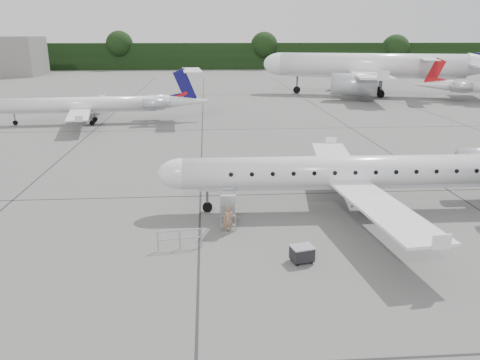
{
  "coord_description": "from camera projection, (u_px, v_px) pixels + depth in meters",
  "views": [
    {
      "loc": [
        -6.12,
        -21.85,
        10.35
      ],
      "look_at": [
        -4.26,
        3.99,
        2.3
      ],
      "focal_mm": 35.0,
      "sensor_mm": 36.0,
      "label": 1
    }
  ],
  "objects": [
    {
      "name": "ground",
      "position": [
        327.0,
        243.0,
        24.3
      ],
      "size": [
        320.0,
        320.0,
        0.0
      ],
      "primitive_type": "plane",
      "color": "#60605D",
      "rests_on": "ground"
    },
    {
      "name": "treeline",
      "position": [
        225.0,
        56.0,
        146.94
      ],
      "size": [
        260.0,
        4.0,
        8.0
      ],
      "primitive_type": "cube",
      "color": "black",
      "rests_on": "ground"
    },
    {
      "name": "main_regional_jet",
      "position": [
        354.0,
        156.0,
        28.08
      ],
      "size": [
        26.73,
        19.48,
        6.76
      ],
      "primitive_type": null,
      "rotation": [
        0.0,
        0.0,
        -0.02
      ],
      "color": "silver",
      "rests_on": "ground"
    },
    {
      "name": "airstair",
      "position": [
        228.0,
        207.0,
        26.41
      ],
      "size": [
        0.89,
        2.15,
        2.12
      ],
      "primitive_type": null,
      "rotation": [
        0.0,
        0.0,
        -0.02
      ],
      "color": "silver",
      "rests_on": "ground"
    },
    {
      "name": "passenger",
      "position": [
        228.0,
        220.0,
        25.34
      ],
      "size": [
        0.6,
        0.42,
        1.55
      ],
      "primitive_type": "imported",
      "rotation": [
        0.0,
        0.0,
        0.09
      ],
      "color": "#8F684E",
      "rests_on": "ground"
    },
    {
      "name": "safety_railing",
      "position": [
        180.0,
        240.0,
        23.53
      ],
      "size": [
        2.19,
        0.4,
        1.0
      ],
      "primitive_type": null,
      "rotation": [
        0.0,
        0.0,
        0.15
      ],
      "color": "#94969C",
      "rests_on": "ground"
    },
    {
      "name": "baggage_cart",
      "position": [
        302.0,
        254.0,
        22.18
      ],
      "size": [
        1.16,
        1.02,
        0.86
      ],
      "primitive_type": null,
      "rotation": [
        0.0,
        0.0,
        0.24
      ],
      "color": "black",
      "rests_on": "ground"
    },
    {
      "name": "bg_narrowbody",
      "position": [
        371.0,
        53.0,
        81.77
      ],
      "size": [
        47.33,
        39.79,
        14.56
      ],
      "primitive_type": null,
      "rotation": [
        0.0,
        0.0,
        -0.3
      ],
      "color": "silver",
      "rests_on": "ground"
    },
    {
      "name": "bg_regional_left",
      "position": [
        84.0,
        97.0,
        56.27
      ],
      "size": [
        25.7,
        19.36,
        6.42
      ],
      "primitive_type": null,
      "rotation": [
        0.0,
        0.0,
        0.07
      ],
      "color": "silver",
      "rests_on": "ground"
    }
  ]
}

